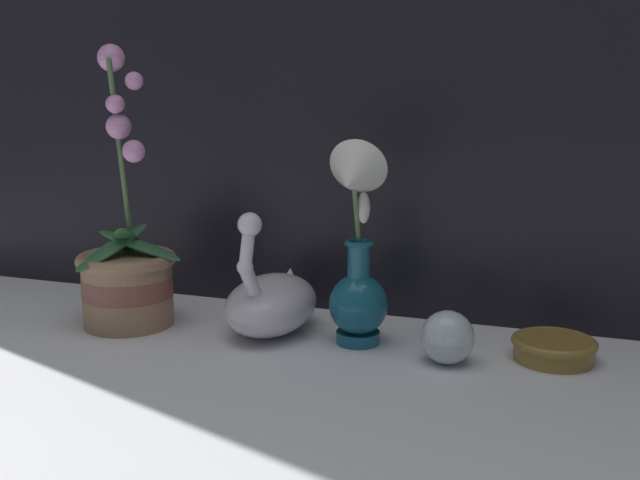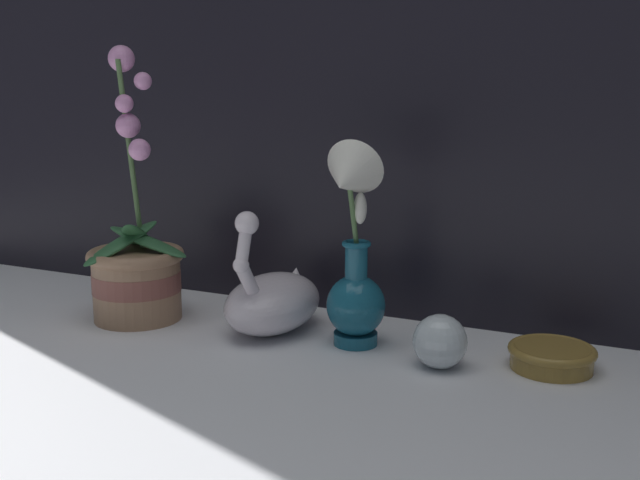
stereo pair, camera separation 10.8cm
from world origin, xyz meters
The scene contains 6 objects.
ground_plane centered at (0.00, 0.00, 0.00)m, with size 2.80×2.80×0.00m, color white.
orchid_potted_plant centered at (-0.32, 0.08, 0.08)m, with size 0.17×0.19×0.42m.
swan_figurine centered at (-0.10, 0.12, 0.05)m, with size 0.13×0.21×0.19m.
blue_vase centered at (0.04, 0.10, 0.12)m, with size 0.08×0.12×0.29m.
glass_sphere centered at (0.17, 0.08, 0.04)m, with size 0.07×0.07×0.07m.
amber_dish centered at (0.31, 0.14, 0.02)m, with size 0.11×0.11×0.03m.
Camera 2 is at (0.43, -0.83, 0.36)m, focal length 42.00 mm.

